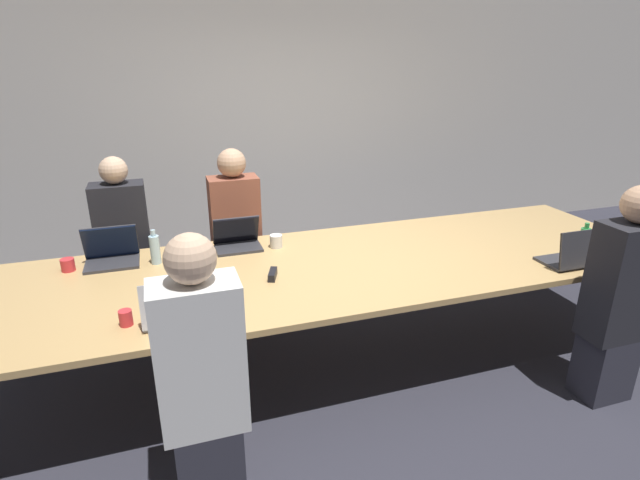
% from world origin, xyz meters
% --- Properties ---
extents(ground_plane, '(24.00, 24.00, 0.00)m').
position_xyz_m(ground_plane, '(0.00, 0.00, 0.00)').
color(ground_plane, '#2D2D38').
extents(curtain_wall, '(12.00, 0.06, 2.80)m').
position_xyz_m(curtain_wall, '(0.00, 2.40, 1.40)').
color(curtain_wall, beige).
rests_on(curtain_wall, ground_plane).
extents(conference_table, '(4.75, 1.44, 0.76)m').
position_xyz_m(conference_table, '(0.00, 0.00, 0.71)').
color(conference_table, tan).
rests_on(conference_table, ground_plane).
extents(laptop_far_left, '(0.36, 0.27, 0.27)m').
position_xyz_m(laptop_far_left, '(-1.54, 0.51, 0.83)').
color(laptop_far_left, '#333338').
rests_on(laptop_far_left, conference_table).
extents(person_far_left, '(0.40, 0.24, 1.42)m').
position_xyz_m(person_far_left, '(-1.49, 0.99, 0.69)').
color(person_far_left, '#2D2D38').
rests_on(person_far_left, ground_plane).
extents(cup_far_left, '(0.09, 0.09, 0.09)m').
position_xyz_m(cup_far_left, '(-1.82, 0.45, 0.80)').
color(cup_far_left, red).
rests_on(cup_far_left, conference_table).
extents(bottle_far_left, '(0.07, 0.07, 0.25)m').
position_xyz_m(bottle_far_left, '(-1.25, 0.40, 0.86)').
color(bottle_far_left, '#ADD1E0').
rests_on(bottle_far_left, conference_table).
extents(laptop_near_left, '(0.37, 0.25, 0.26)m').
position_xyz_m(laptop_near_left, '(-1.16, -0.49, 0.83)').
color(laptop_near_left, '#B7B7BC').
rests_on(laptop_near_left, conference_table).
extents(person_near_left, '(0.40, 0.24, 1.43)m').
position_xyz_m(person_near_left, '(-1.08, -0.99, 0.70)').
color(person_near_left, '#2D2D38').
rests_on(person_near_left, ground_plane).
extents(cup_near_left, '(0.07, 0.07, 0.09)m').
position_xyz_m(cup_near_left, '(-1.42, -0.44, 0.80)').
color(cup_near_left, red).
rests_on(cup_near_left, conference_table).
extents(laptop_near_right, '(0.35, 0.27, 0.28)m').
position_xyz_m(laptop_near_right, '(1.47, -0.55, 0.83)').
color(laptop_near_right, '#333338').
rests_on(laptop_near_right, conference_table).
extents(person_near_right, '(0.40, 0.24, 1.43)m').
position_xyz_m(person_near_right, '(1.46, -0.98, 0.70)').
color(person_near_right, '#2D2D38').
rests_on(person_near_right, ground_plane).
extents(bottle_near_right, '(0.07, 0.07, 0.23)m').
position_xyz_m(bottle_near_right, '(1.74, -0.38, 0.86)').
color(bottle_near_right, green).
rests_on(bottle_near_right, conference_table).
extents(laptop_far_midleft, '(0.34, 0.25, 0.24)m').
position_xyz_m(laptop_far_midleft, '(-0.66, 0.52, 0.83)').
color(laptop_far_midleft, '#333338').
rests_on(laptop_far_midleft, conference_table).
extents(person_far_midleft, '(0.40, 0.24, 1.44)m').
position_xyz_m(person_far_midleft, '(-0.61, 0.93, 0.70)').
color(person_far_midleft, '#2D2D38').
rests_on(person_far_midleft, ground_plane).
extents(cup_far_midleft, '(0.09, 0.09, 0.10)m').
position_xyz_m(cup_far_midleft, '(-0.38, 0.44, 0.80)').
color(cup_far_midleft, white).
rests_on(cup_far_midleft, conference_table).
extents(stapler, '(0.09, 0.16, 0.05)m').
position_xyz_m(stapler, '(-0.53, -0.09, 0.78)').
color(stapler, black).
rests_on(stapler, conference_table).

